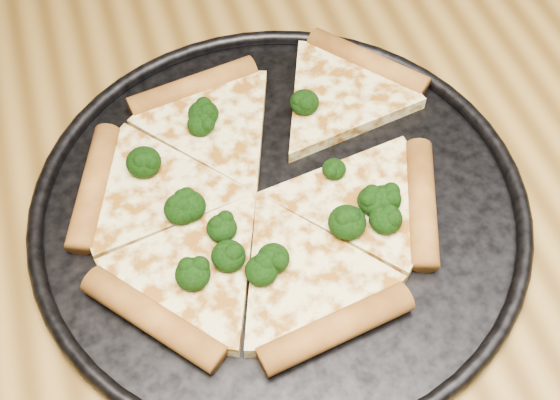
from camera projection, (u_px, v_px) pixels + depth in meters
name	position (u px, v px, depth m)	size (l,w,h in m)	color
dining_table	(355.00, 246.00, 0.73)	(1.20, 0.90, 0.75)	olive
pizza_pan	(280.00, 206.00, 0.63)	(0.41, 0.41, 0.02)	black
pizza	(262.00, 188.00, 0.63)	(0.35, 0.33, 0.02)	#FFF39C
broccoli_florets	(262.00, 200.00, 0.61)	(0.20, 0.19, 0.02)	black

